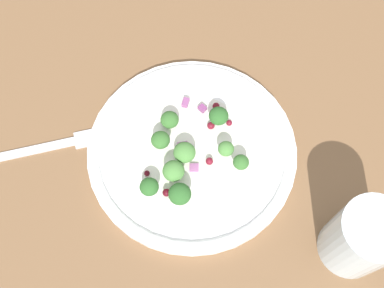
% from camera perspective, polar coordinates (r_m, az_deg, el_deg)
% --- Properties ---
extents(ground_plane, '(1.80, 1.80, 0.02)m').
position_cam_1_polar(ground_plane, '(0.63, -0.41, 1.72)').
color(ground_plane, brown).
extents(plate, '(0.27, 0.27, 0.02)m').
position_cam_1_polar(plate, '(0.60, 0.00, -0.73)').
color(plate, white).
rests_on(plate, ground_plane).
extents(dressing_pool, '(0.16, 0.16, 0.00)m').
position_cam_1_polar(dressing_pool, '(0.59, 0.00, -0.56)').
color(dressing_pool, white).
rests_on(dressing_pool, plate).
extents(broccoli_floret_0, '(0.02, 0.02, 0.02)m').
position_cam_1_polar(broccoli_floret_0, '(0.57, 4.21, -0.60)').
color(broccoli_floret_0, '#9EC684').
rests_on(broccoli_floret_0, plate).
extents(broccoli_floret_1, '(0.02, 0.02, 0.02)m').
position_cam_1_polar(broccoli_floret_1, '(0.57, 6.14, -2.18)').
color(broccoli_floret_1, '#9EC684').
rests_on(broccoli_floret_1, plate).
extents(broccoli_floret_2, '(0.02, 0.02, 0.02)m').
position_cam_1_polar(broccoli_floret_2, '(0.60, -2.77, 2.98)').
color(broccoli_floret_2, '#9EC684').
rests_on(broccoli_floret_2, plate).
extents(broccoli_floret_3, '(0.03, 0.03, 0.03)m').
position_cam_1_polar(broccoli_floret_3, '(0.55, -1.52, -6.20)').
color(broccoli_floret_3, '#9EC684').
rests_on(broccoli_floret_3, plate).
extents(broccoli_floret_4, '(0.02, 0.02, 0.02)m').
position_cam_1_polar(broccoli_floret_4, '(0.58, -3.84, 0.42)').
color(broccoli_floret_4, '#8EB77A').
rests_on(broccoli_floret_4, plate).
extents(broccoli_floret_5, '(0.03, 0.03, 0.03)m').
position_cam_1_polar(broccoli_floret_5, '(0.57, -0.93, -1.07)').
color(broccoli_floret_5, '#ADD18E').
rests_on(broccoli_floret_5, plate).
extents(broccoli_floret_6, '(0.03, 0.03, 0.03)m').
position_cam_1_polar(broccoli_floret_6, '(0.56, -2.29, -3.36)').
color(broccoli_floret_6, '#8EB77A').
rests_on(broccoli_floret_6, plate).
extents(broccoli_floret_7, '(0.03, 0.03, 0.03)m').
position_cam_1_polar(broccoli_floret_7, '(0.59, 3.30, 3.44)').
color(broccoli_floret_7, '#9EC684').
rests_on(broccoli_floret_7, plate).
extents(broccoli_floret_8, '(0.02, 0.02, 0.02)m').
position_cam_1_polar(broccoli_floret_8, '(0.56, -5.29, -5.29)').
color(broccoli_floret_8, '#8EB77A').
rests_on(broccoli_floret_8, plate).
extents(cranberry_0, '(0.01, 0.01, 0.01)m').
position_cam_1_polar(cranberry_0, '(0.60, 2.35, 2.29)').
color(cranberry_0, maroon).
rests_on(cranberry_0, plate).
extents(cranberry_1, '(0.01, 0.01, 0.01)m').
position_cam_1_polar(cranberry_1, '(0.58, -5.58, -3.61)').
color(cranberry_1, '#4C0A14').
rests_on(cranberry_1, plate).
extents(cranberry_2, '(0.01, 0.01, 0.01)m').
position_cam_1_polar(cranberry_2, '(0.56, -3.18, -6.01)').
color(cranberry_2, '#4C0A14').
rests_on(cranberry_2, plate).
extents(cranberry_3, '(0.01, 0.01, 0.01)m').
position_cam_1_polar(cranberry_3, '(0.61, 4.61, 2.61)').
color(cranberry_3, maroon).
rests_on(cranberry_3, plate).
extents(cranberry_4, '(0.01, 0.01, 0.01)m').
position_cam_1_polar(cranberry_4, '(0.61, 2.99, 4.68)').
color(cranberry_4, maroon).
rests_on(cranberry_4, plate).
extents(cranberry_5, '(0.01, 0.01, 0.01)m').
position_cam_1_polar(cranberry_5, '(0.58, 2.16, -2.12)').
color(cranberry_5, maroon).
rests_on(cranberry_5, plate).
extents(onion_bit_0, '(0.02, 0.01, 0.01)m').
position_cam_1_polar(onion_bit_0, '(0.62, -0.80, 5.13)').
color(onion_bit_0, '#934C84').
rests_on(onion_bit_0, plate).
extents(onion_bit_1, '(0.02, 0.02, 0.01)m').
position_cam_1_polar(onion_bit_1, '(0.58, 0.26, -2.97)').
color(onion_bit_1, '#A35B93').
rests_on(onion_bit_1, plate).
extents(onion_bit_2, '(0.01, 0.01, 0.01)m').
position_cam_1_polar(onion_bit_2, '(0.61, 1.24, 4.46)').
color(onion_bit_2, '#843D75').
rests_on(onion_bit_2, plate).
extents(onion_bit_3, '(0.02, 0.02, 0.00)m').
position_cam_1_polar(onion_bit_3, '(0.59, -1.11, -0.32)').
color(onion_bit_3, '#A35B93').
rests_on(onion_bit_3, plate).
extents(fork, '(0.17, 0.11, 0.01)m').
position_cam_1_polar(fork, '(0.64, -18.17, -0.48)').
color(fork, silver).
rests_on(fork, ground_plane).
extents(water_glass, '(0.07, 0.07, 0.10)m').
position_cam_1_polar(water_glass, '(0.55, 20.15, -10.86)').
color(water_glass, silver).
rests_on(water_glass, ground_plane).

